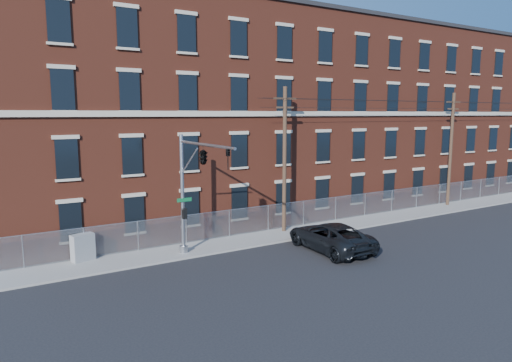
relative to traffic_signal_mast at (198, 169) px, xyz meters
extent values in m
plane|color=black|center=(6.00, -2.18, -5.39)|extent=(140.00, 140.00, 0.00)
cube|color=gray|center=(18.00, 2.82, -5.33)|extent=(65.00, 3.00, 0.12)
cube|color=maroon|center=(18.00, 11.82, 2.61)|extent=(55.00, 14.00, 16.00)
cube|color=black|center=(18.00, 11.82, 10.76)|extent=(55.30, 14.30, 0.30)
cube|color=#B0A693|center=(18.00, 4.74, 2.91)|extent=(55.00, 0.18, 0.35)
cube|color=black|center=(-5.83, 4.76, -3.19)|extent=(1.20, 0.10, 2.20)
cube|color=black|center=(-5.83, 4.76, 0.41)|extent=(1.20, 0.10, 2.20)
cube|color=black|center=(-5.83, 4.76, 4.21)|extent=(1.20, 0.10, 2.20)
cube|color=black|center=(-5.83, 4.76, 7.81)|extent=(1.20, 0.10, 2.20)
cube|color=black|center=(-2.17, 4.76, -3.19)|extent=(1.20, 0.10, 2.20)
cube|color=black|center=(-2.17, 4.76, 0.41)|extent=(1.20, 0.10, 2.20)
cube|color=black|center=(-2.17, 4.76, 4.21)|extent=(1.20, 0.10, 2.20)
cube|color=black|center=(-2.17, 4.76, 7.81)|extent=(1.20, 0.10, 2.20)
cube|color=black|center=(1.50, 4.76, -3.19)|extent=(1.20, 0.10, 2.20)
cube|color=black|center=(1.50, 4.76, 0.41)|extent=(1.20, 0.10, 2.20)
cube|color=black|center=(1.50, 4.76, 4.21)|extent=(1.20, 0.10, 2.20)
cube|color=black|center=(1.50, 4.76, 7.81)|extent=(1.20, 0.10, 2.20)
cube|color=black|center=(5.17, 4.76, -3.19)|extent=(1.20, 0.10, 2.20)
cube|color=black|center=(5.17, 4.76, 0.41)|extent=(1.20, 0.10, 2.20)
cube|color=black|center=(5.17, 4.76, 4.21)|extent=(1.20, 0.10, 2.20)
cube|color=black|center=(5.17, 4.76, 7.81)|extent=(1.20, 0.10, 2.20)
cube|color=black|center=(8.83, 4.76, -3.19)|extent=(1.20, 0.10, 2.20)
cube|color=black|center=(8.83, 4.76, 0.41)|extent=(1.20, 0.10, 2.20)
cube|color=black|center=(8.83, 4.76, 4.21)|extent=(1.20, 0.10, 2.20)
cube|color=black|center=(8.83, 4.76, 7.81)|extent=(1.20, 0.10, 2.20)
cube|color=black|center=(12.50, 4.76, -3.19)|extent=(1.20, 0.10, 2.20)
cube|color=black|center=(12.50, 4.76, 0.41)|extent=(1.20, 0.10, 2.20)
cube|color=black|center=(12.50, 4.76, 4.21)|extent=(1.20, 0.10, 2.20)
cube|color=black|center=(12.50, 4.76, 7.81)|extent=(1.20, 0.10, 2.20)
cube|color=black|center=(16.17, 4.76, -3.19)|extent=(1.20, 0.10, 2.20)
cube|color=black|center=(16.17, 4.76, 0.41)|extent=(1.20, 0.10, 2.20)
cube|color=black|center=(16.17, 4.76, 4.21)|extent=(1.20, 0.10, 2.20)
cube|color=black|center=(16.17, 4.76, 7.81)|extent=(1.20, 0.10, 2.20)
cube|color=black|center=(19.83, 4.76, -3.19)|extent=(1.20, 0.10, 2.20)
cube|color=black|center=(19.83, 4.76, 0.41)|extent=(1.20, 0.10, 2.20)
cube|color=black|center=(19.83, 4.76, 4.21)|extent=(1.20, 0.10, 2.20)
cube|color=black|center=(19.83, 4.76, 7.81)|extent=(1.20, 0.10, 2.20)
cube|color=black|center=(23.50, 4.76, -3.19)|extent=(1.20, 0.10, 2.20)
cube|color=black|center=(23.50, 4.76, 0.41)|extent=(1.20, 0.10, 2.20)
cube|color=black|center=(23.50, 4.76, 4.21)|extent=(1.20, 0.10, 2.20)
cube|color=black|center=(23.50, 4.76, 7.81)|extent=(1.20, 0.10, 2.20)
cube|color=black|center=(27.17, 4.76, -3.19)|extent=(1.20, 0.10, 2.20)
cube|color=black|center=(27.17, 4.76, 0.41)|extent=(1.20, 0.10, 2.20)
cube|color=black|center=(27.17, 4.76, 4.21)|extent=(1.20, 0.10, 2.20)
cube|color=black|center=(27.17, 4.76, 7.81)|extent=(1.20, 0.10, 2.20)
cube|color=black|center=(30.83, 4.76, -3.19)|extent=(1.20, 0.10, 2.20)
cube|color=black|center=(30.83, 4.76, 0.41)|extent=(1.20, 0.10, 2.20)
cube|color=black|center=(30.83, 4.76, 4.21)|extent=(1.20, 0.10, 2.20)
cube|color=black|center=(30.83, 4.76, 7.81)|extent=(1.20, 0.10, 2.20)
cube|color=black|center=(34.50, 4.76, -3.19)|extent=(1.20, 0.10, 2.20)
cube|color=black|center=(34.50, 4.76, 0.41)|extent=(1.20, 0.10, 2.20)
cube|color=black|center=(34.50, 4.76, 4.21)|extent=(1.20, 0.10, 2.20)
cube|color=black|center=(34.50, 4.76, 7.81)|extent=(1.20, 0.10, 2.20)
cube|color=black|center=(38.17, 4.76, -3.19)|extent=(1.20, 0.10, 2.20)
cube|color=#A5A8AD|center=(18.00, 4.12, -4.37)|extent=(59.00, 0.02, 1.80)
cylinder|color=#9EA0A5|center=(18.00, 4.12, -3.47)|extent=(59.00, 0.04, 0.04)
cylinder|color=#9EA0A5|center=(-8.39, 4.12, -4.37)|extent=(0.06, 0.06, 1.85)
cylinder|color=#9EA0A5|center=(-5.29, 4.12, -4.37)|extent=(0.06, 0.06, 1.85)
cylinder|color=#9EA0A5|center=(-2.18, 4.12, -4.37)|extent=(0.06, 0.06, 1.85)
cylinder|color=#9EA0A5|center=(0.92, 4.12, -4.37)|extent=(0.06, 0.06, 1.85)
cylinder|color=#9EA0A5|center=(4.03, 4.12, -4.37)|extent=(0.06, 0.06, 1.85)
cylinder|color=#9EA0A5|center=(7.13, 4.12, -4.37)|extent=(0.06, 0.06, 1.85)
cylinder|color=#9EA0A5|center=(10.24, 4.12, -4.37)|extent=(0.06, 0.06, 1.85)
cylinder|color=#9EA0A5|center=(13.34, 4.12, -4.37)|extent=(0.06, 0.06, 1.85)
cylinder|color=#9EA0A5|center=(16.45, 4.12, -4.37)|extent=(0.06, 0.06, 1.85)
cylinder|color=#9EA0A5|center=(19.55, 4.12, -4.37)|extent=(0.06, 0.06, 1.85)
cylinder|color=#9EA0A5|center=(22.66, 4.12, -4.37)|extent=(0.06, 0.06, 1.85)
cylinder|color=#9EA0A5|center=(25.76, 4.12, -4.37)|extent=(0.06, 0.06, 1.85)
cylinder|color=#9EA0A5|center=(28.87, 4.12, -4.37)|extent=(0.06, 0.06, 1.85)
cylinder|color=#9EA0A5|center=(31.97, 4.12, -4.37)|extent=(0.06, 0.06, 1.85)
cylinder|color=#9EA0A5|center=(35.08, 4.12, -4.37)|extent=(0.06, 0.06, 1.85)
cylinder|color=#9EA0A5|center=(0.00, 2.32, -1.77)|extent=(0.22, 0.22, 7.00)
cylinder|color=#9EA0A5|center=(0.00, 2.32, -5.07)|extent=(0.50, 0.50, 0.40)
cylinder|color=#9EA0A5|center=(0.00, -0.93, 1.33)|extent=(0.14, 6.50, 0.14)
cylinder|color=#9EA0A5|center=(0.00, 1.12, 0.33)|extent=(0.08, 2.18, 1.56)
cube|color=#0C592D|center=(0.05, 2.17, -2.07)|extent=(0.90, 0.03, 0.22)
cube|color=black|center=(0.00, 2.07, -2.87)|extent=(0.25, 0.25, 0.60)
imported|color=black|center=(0.00, -3.48, 0.78)|extent=(0.16, 0.20, 1.00)
imported|color=black|center=(0.00, -0.68, 0.78)|extent=(0.53, 2.48, 1.00)
cylinder|color=#3F2C1F|center=(8.00, 3.42, -0.27)|extent=(0.28, 0.28, 10.00)
cube|color=#3F2C1F|center=(8.00, 3.42, 3.93)|extent=(1.80, 0.12, 0.12)
cube|color=#3F2C1F|center=(8.00, 3.42, 3.33)|extent=(1.40, 0.12, 0.12)
cylinder|color=#3F2C1F|center=(26.00, 3.42, -0.27)|extent=(0.28, 0.28, 10.00)
cube|color=#3F2C1F|center=(26.00, 3.42, 3.93)|extent=(1.80, 0.12, 0.12)
cube|color=#3F2C1F|center=(26.00, 3.42, 3.33)|extent=(1.40, 0.12, 0.12)
cylinder|color=black|center=(26.00, 3.12, 3.93)|extent=(40.00, 0.02, 0.02)
cylinder|color=black|center=(26.00, 3.72, 3.93)|extent=(40.00, 0.02, 0.02)
cylinder|color=black|center=(26.00, 3.42, 3.33)|extent=(40.00, 0.02, 0.02)
imported|color=black|center=(8.00, -1.54, -4.53)|extent=(3.12, 6.29, 1.71)
cube|color=gray|center=(-5.42, 3.82, -4.51)|extent=(1.33, 0.91, 1.52)
camera|label=1|loc=(-9.92, -22.44, 2.91)|focal=32.09mm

